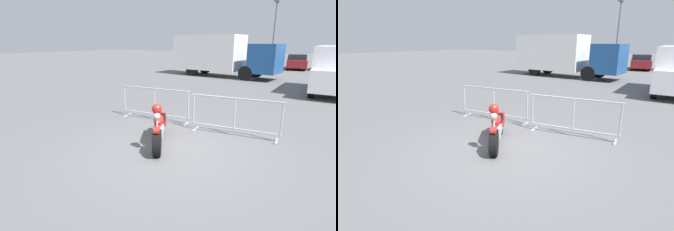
{
  "view_description": "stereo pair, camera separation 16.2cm",
  "coord_description": "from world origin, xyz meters",
  "views": [
    {
      "loc": [
        3.09,
        -4.92,
        2.51
      ],
      "look_at": [
        -0.56,
        0.57,
        0.65
      ],
      "focal_mm": 28.0,
      "sensor_mm": 36.0,
      "label": 1
    },
    {
      "loc": [
        3.23,
        -4.82,
        2.51
      ],
      "look_at": [
        -0.56,
        0.57,
        0.65
      ],
      "focal_mm": 28.0,
      "sensor_mm": 36.0,
      "label": 2
    }
  ],
  "objects": [
    {
      "name": "parked_car_green",
      "position": [
        -9.14,
        22.44,
        0.72
      ],
      "size": [
        2.4,
        4.44,
        1.43
      ],
      "rotation": [
        0.0,
        0.0,
        1.74
      ],
      "color": "#236B38",
      "rests_on": "ground"
    },
    {
      "name": "motorcycle",
      "position": [
        -0.56,
        0.17,
        0.46
      ],
      "size": [
        1.25,
        1.89,
        1.19
      ],
      "rotation": [
        0.0,
        0.0,
        -1.02
      ],
      "color": "black",
      "rests_on": "ground"
    },
    {
      "name": "ground_plane",
      "position": [
        0.0,
        0.0,
        0.0
      ],
      "size": [
        120.0,
        120.0,
        0.0
      ],
      "primitive_type": "plane",
      "color": "#5B5B5E"
    },
    {
      "name": "box_truck",
      "position": [
        -4.7,
        13.65,
        1.64
      ],
      "size": [
        7.85,
        2.84,
        2.98
      ],
      "rotation": [
        0.0,
        0.0,
        -0.08
      ],
      "color": "white",
      "rests_on": "ground"
    },
    {
      "name": "parked_car_red",
      "position": [
        -6.33,
        22.83,
        0.76
      ],
      "size": [
        2.52,
        4.66,
        1.5
      ],
      "rotation": [
        0.0,
        0.0,
        1.74
      ],
      "color": "#B21E19",
      "rests_on": "ground"
    },
    {
      "name": "parked_car_blue",
      "position": [
        2.08,
        22.7,
        0.73
      ],
      "size": [
        2.42,
        4.47,
        1.44
      ],
      "rotation": [
        0.0,
        0.0,
        1.74
      ],
      "color": "#284799",
      "rests_on": "ground"
    },
    {
      "name": "crowd_barrier_far",
      "position": [
        0.8,
        1.81,
        0.56
      ],
      "size": [
        2.47,
        0.72,
        1.07
      ],
      "rotation": [
        0.0,
        0.0,
        0.12
      ],
      "color": "#9EA0A5",
      "rests_on": "ground"
    },
    {
      "name": "parked_car_maroon",
      "position": [
        -0.73,
        22.58,
        0.7
      ],
      "size": [
        2.33,
        4.31,
        1.39
      ],
      "rotation": [
        0.0,
        0.0,
        1.74
      ],
      "color": "maroon",
      "rests_on": "ground"
    },
    {
      "name": "crowd_barrier_near",
      "position": [
        -1.91,
        1.81,
        0.56
      ],
      "size": [
        2.47,
        0.72,
        1.07
      ],
      "rotation": [
        0.0,
        0.0,
        0.12
      ],
      "color": "#9EA0A5",
      "rests_on": "ground"
    },
    {
      "name": "street_lamp",
      "position": [
        -2.04,
        18.3,
        3.71
      ],
      "size": [
        0.36,
        0.7,
        5.68
      ],
      "color": "#595B60",
      "rests_on": "ground"
    },
    {
      "name": "parked_car_yellow",
      "position": [
        -3.53,
        22.51,
        0.74
      ],
      "size": [
        2.44,
        4.52,
        1.46
      ],
      "rotation": [
        0.0,
        0.0,
        1.74
      ],
      "color": "yellow",
      "rests_on": "ground"
    }
  ]
}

